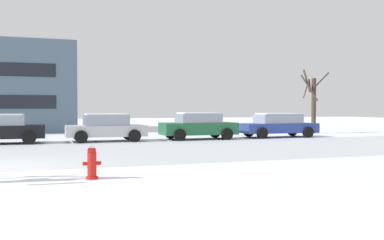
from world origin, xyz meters
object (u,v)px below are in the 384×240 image
Objects in this scene: parked_car_black at (0,129)px; parked_car_silver at (106,127)px; fire_hydrant at (92,162)px; parked_car_green at (198,126)px; parked_car_blue at (278,125)px.

parked_car_black is 1.01× the size of parked_car_silver.
parked_car_black is 5.06m from parked_car_silver.
fire_hydrant is 0.20× the size of parked_car_green.
parked_car_silver is at bearing 178.29° from parked_car_green.
parked_car_black is at bearing 178.65° from parked_car_green.
parked_car_silver is at bearing -0.99° from parked_car_black.
parked_car_black is 0.90× the size of parked_car_blue.
parked_car_blue is at bearing 0.64° from parked_car_green.
parked_car_black reaches higher than parked_car_blue.
parked_car_blue is at bearing 44.66° from fire_hydrant.
parked_car_green is (10.11, -0.24, 0.02)m from parked_car_black.
parked_car_blue is (15.16, -0.18, -0.01)m from parked_car_black.
parked_car_silver is 10.11m from parked_car_blue.
parked_car_black is (-3.03, 12.18, 0.32)m from fire_hydrant.
parked_car_green is (7.08, 11.94, 0.34)m from fire_hydrant.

